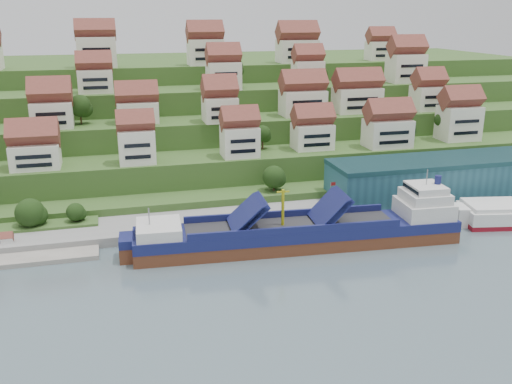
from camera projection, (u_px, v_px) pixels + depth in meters
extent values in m
plane|color=slate|center=(269.00, 246.00, 123.23)|extent=(300.00, 300.00, 0.00)
cube|color=gray|center=(329.00, 211.00, 141.56)|extent=(180.00, 14.00, 2.20)
cube|color=#2D4C1E|center=(202.00, 149.00, 201.90)|extent=(260.00, 128.00, 4.00)
cube|color=#2D4C1E|center=(200.00, 136.00, 205.45)|extent=(260.00, 118.00, 11.00)
cube|color=#2D4C1E|center=(196.00, 123.00, 211.76)|extent=(260.00, 102.00, 18.00)
cube|color=#2D4C1E|center=(192.00, 110.00, 218.08)|extent=(260.00, 86.00, 25.00)
cube|color=#2D4C1E|center=(189.00, 99.00, 225.47)|extent=(260.00, 68.00, 31.00)
cube|color=white|center=(36.00, 156.00, 142.32)|extent=(11.75, 8.57, 6.18)
cube|color=white|center=(137.00, 147.00, 146.40)|extent=(9.16, 7.03, 8.72)
cube|color=white|center=(240.00, 142.00, 153.51)|extent=(9.63, 7.62, 8.06)
cube|color=white|center=(312.00, 136.00, 162.11)|extent=(10.92, 7.73, 7.16)
cube|color=white|center=(387.00, 133.00, 164.41)|extent=(12.86, 8.26, 7.87)
cube|color=white|center=(459.00, 123.00, 173.24)|extent=(11.58, 8.31, 10.24)
cube|color=white|center=(52.00, 114.00, 156.14)|extent=(10.89, 8.98, 7.08)
cube|color=white|center=(138.00, 112.00, 162.92)|extent=(11.46, 7.90, 5.99)
cube|color=white|center=(220.00, 109.00, 164.29)|extent=(9.42, 8.56, 7.07)
cube|color=white|center=(303.00, 103.00, 174.21)|extent=(13.24, 8.36, 7.62)
cube|color=white|center=(357.00, 100.00, 179.45)|extent=(14.46, 8.18, 7.68)
cube|color=white|center=(428.00, 98.00, 183.59)|extent=(9.47, 8.04, 7.60)
cube|color=white|center=(95.00, 81.00, 171.69)|extent=(10.16, 7.30, 6.89)
cube|color=white|center=(224.00, 76.00, 178.49)|extent=(10.12, 7.79, 8.49)
cube|color=white|center=(308.00, 74.00, 185.46)|extent=(9.29, 7.14, 8.25)
cube|color=white|center=(406.00, 68.00, 196.34)|extent=(11.74, 8.47, 9.58)
cube|color=white|center=(97.00, 52.00, 185.14)|extent=(12.29, 7.51, 9.68)
cube|color=white|center=(205.00, 52.00, 193.56)|extent=(11.67, 8.15, 8.56)
cube|color=white|center=(297.00, 51.00, 203.05)|extent=(13.82, 8.73, 7.86)
cube|color=white|center=(380.00, 51.00, 212.95)|extent=(9.83, 7.05, 6.83)
ellipsoid|color=#203C14|center=(274.00, 177.00, 147.09)|extent=(5.91, 5.91, 5.91)
ellipsoid|color=#203C14|center=(409.00, 128.00, 172.07)|extent=(4.66, 4.66, 4.66)
ellipsoid|color=#203C14|center=(441.00, 120.00, 174.03)|extent=(4.23, 4.23, 4.23)
ellipsoid|color=#203C14|center=(263.00, 134.00, 161.33)|extent=(4.64, 4.64, 4.64)
ellipsoid|color=#203C14|center=(352.00, 91.00, 181.79)|extent=(4.88, 4.88, 4.88)
ellipsoid|color=#203C14|center=(80.00, 106.00, 160.24)|extent=(6.20, 6.20, 6.20)
ellipsoid|color=#203C14|center=(234.00, 66.00, 183.34)|extent=(5.89, 5.89, 5.89)
ellipsoid|color=#203C14|center=(305.00, 68.00, 192.30)|extent=(5.49, 5.49, 5.49)
ellipsoid|color=#203C14|center=(322.00, 73.00, 192.23)|extent=(4.15, 4.15, 4.15)
ellipsoid|color=#203C14|center=(30.00, 213.00, 126.96)|extent=(6.56, 6.56, 6.56)
ellipsoid|color=#203C14|center=(75.00, 212.00, 129.49)|extent=(4.19, 4.19, 4.19)
cube|color=#265968|center=(442.00, 177.00, 149.28)|extent=(60.00, 15.00, 10.00)
cylinder|color=gray|center=(330.00, 199.00, 134.92)|extent=(0.16, 0.16, 8.00)
cube|color=maroon|center=(333.00, 184.00, 133.97)|extent=(1.20, 0.05, 0.80)
cube|color=white|center=(8.00, 242.00, 120.15)|extent=(2.40, 2.20, 2.20)
cube|color=#5D301C|center=(298.00, 242.00, 123.18)|extent=(70.53, 15.39, 4.49)
cube|color=navy|center=(299.00, 229.00, 122.31)|extent=(70.54, 15.50, 2.33)
cube|color=silver|center=(159.00, 229.00, 116.31)|extent=(9.63, 10.80, 2.33)
cube|color=#262628|center=(291.00, 225.00, 121.64)|extent=(45.36, 12.11, 0.27)
cube|color=navy|center=(245.00, 214.00, 118.94)|extent=(7.36, 10.33, 6.20)
cube|color=navy|center=(328.00, 209.00, 122.16)|extent=(7.03, 10.31, 6.56)
cylinder|color=gold|center=(283.00, 208.00, 120.12)|extent=(0.67, 0.67, 8.07)
cube|color=silver|center=(424.00, 208.00, 126.60)|extent=(11.42, 10.92, 3.59)
cube|color=silver|center=(425.00, 196.00, 125.73)|extent=(9.56, 9.73, 2.24)
cube|color=silver|center=(426.00, 188.00, 125.16)|extent=(7.70, 8.53, 1.61)
cylinder|color=navy|center=(438.00, 180.00, 125.13)|extent=(1.53, 1.53, 1.97)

